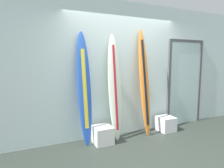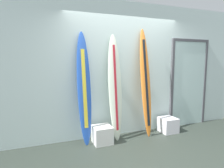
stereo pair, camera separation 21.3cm
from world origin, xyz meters
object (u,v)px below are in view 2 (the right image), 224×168
object	(u,v)px
surfboard_sunset	(146,83)
display_block_center	(102,135)
surfboard_ivory	(115,88)
surfboard_cobalt	(84,88)
glass_door	(189,82)
display_block_left	(168,125)

from	to	relation	value
surfboard_sunset	display_block_center	bearing A→B (deg)	-174.53
surfboard_sunset	display_block_center	size ratio (longest dim) A/B	6.34
surfboard_sunset	surfboard_ivory	bearing A→B (deg)	177.76
surfboard_cobalt	surfboard_sunset	distance (m)	1.30
surfboard_cobalt	surfboard_ivory	size ratio (longest dim) A/B	1.01
surfboard_cobalt	glass_door	xyz separation A→B (m)	(2.63, 0.17, 0.01)
surfboard_ivory	glass_door	bearing A→B (deg)	4.85
surfboard_sunset	glass_door	size ratio (longest dim) A/B	1.08
display_block_left	glass_door	size ratio (longest dim) A/B	0.17
surfboard_cobalt	display_block_center	world-z (taller)	surfboard_cobalt
display_block_center	glass_door	size ratio (longest dim) A/B	0.17
surfboard_sunset	display_block_center	distance (m)	1.37
surfboard_cobalt	surfboard_sunset	xyz separation A→B (m)	(1.30, -0.03, 0.05)
surfboard_ivory	glass_door	xyz separation A→B (m)	(2.00, 0.17, 0.04)
surfboard_cobalt	display_block_center	size ratio (longest dim) A/B	5.99
display_block_center	glass_door	xyz separation A→B (m)	(2.31, 0.29, 0.91)
surfboard_cobalt	surfboard_ivory	world-z (taller)	surfboard_cobalt
surfboard_cobalt	display_block_left	distance (m)	2.08
surfboard_ivory	display_block_center	size ratio (longest dim) A/B	5.92
surfboard_cobalt	glass_door	distance (m)	2.63
surfboard_cobalt	display_block_left	xyz separation A→B (m)	(1.86, -0.09, -0.91)
surfboard_ivory	display_block_center	distance (m)	0.94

